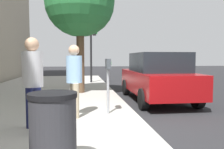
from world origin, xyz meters
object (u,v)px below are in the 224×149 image
(pedestrian_at_meter, at_px, (74,75))
(street_tree, at_px, (80,2))
(pedestrian_bystander, at_px, (33,76))
(parked_sedan_near, at_px, (157,77))
(trash_bin, at_px, (53,134))
(parking_meter, at_px, (108,74))
(traffic_signal, at_px, (93,41))

(pedestrian_at_meter, bearing_deg, street_tree, 76.47)
(pedestrian_bystander, height_order, parked_sedan_near, pedestrian_bystander)
(pedestrian_at_meter, height_order, trash_bin, pedestrian_at_meter)
(pedestrian_at_meter, relative_size, parked_sedan_near, 0.39)
(parking_meter, xyz_separation_m, parked_sedan_near, (2.28, -2.09, -0.27))
(parked_sedan_near, relative_size, traffic_signal, 1.23)
(parked_sedan_near, bearing_deg, trash_bin, 149.32)
(trash_bin, bearing_deg, traffic_signal, -5.64)
(parking_meter, distance_m, trash_bin, 3.19)
(trash_bin, bearing_deg, pedestrian_at_meter, -3.71)
(parking_meter, bearing_deg, trash_bin, 160.87)
(parking_meter, xyz_separation_m, street_tree, (3.76, 0.69, 2.68))
(traffic_signal, relative_size, trash_bin, 3.56)
(parking_meter, relative_size, traffic_signal, 0.39)
(street_tree, xyz_separation_m, trash_bin, (-6.73, 0.34, -3.19))
(parking_meter, distance_m, pedestrian_at_meter, 0.86)
(traffic_signal, bearing_deg, trash_bin, 174.36)
(traffic_signal, bearing_deg, parking_meter, 179.76)
(pedestrian_bystander, height_order, traffic_signal, traffic_signal)
(parked_sedan_near, height_order, traffic_signal, traffic_signal)
(parking_meter, height_order, pedestrian_at_meter, pedestrian_at_meter)
(pedestrian_at_meter, xyz_separation_m, trash_bin, (-2.81, 0.18, -0.52))
(pedestrian_bystander, relative_size, street_tree, 0.35)
(trash_bin, bearing_deg, pedestrian_bystander, 18.06)
(parking_meter, relative_size, street_tree, 0.27)
(pedestrian_at_meter, relative_size, traffic_signal, 0.49)
(pedestrian_bystander, bearing_deg, parking_meter, 2.49)
(pedestrian_at_meter, distance_m, pedestrian_bystander, 1.27)
(street_tree, relative_size, traffic_signal, 1.43)
(pedestrian_bystander, bearing_deg, pedestrian_at_meter, 19.20)
(street_tree, bearing_deg, traffic_signal, -10.21)
(trash_bin, bearing_deg, parking_meter, -19.13)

